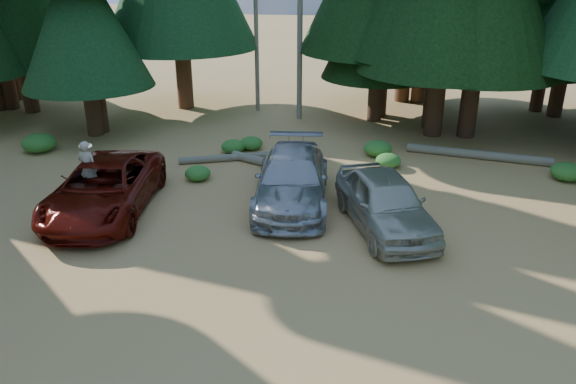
% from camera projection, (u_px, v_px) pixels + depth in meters
% --- Properties ---
extents(ground, '(160.00, 160.00, 0.00)m').
position_uv_depth(ground, '(272.00, 290.00, 12.70)').
color(ground, tan).
rests_on(ground, ground).
extents(forest_belt_north, '(36.00, 7.00, 22.00)m').
position_uv_depth(forest_belt_north, '(282.00, 115.00, 26.50)').
color(forest_belt_north, black).
rests_on(forest_belt_north, ground).
extents(snag_back, '(0.20, 0.20, 10.00)m').
position_uv_depth(snag_back, '(256.00, 2.00, 25.48)').
color(snag_back, '#686353').
rests_on(snag_back, ground).
extents(red_pickup, '(2.65, 5.52, 1.52)m').
position_uv_depth(red_pickup, '(104.00, 188.00, 16.31)').
color(red_pickup, '#601008').
rests_on(red_pickup, ground).
extents(silver_minivan_center, '(2.45, 5.39, 1.53)m').
position_uv_depth(silver_minivan_center, '(292.00, 179.00, 16.93)').
color(silver_minivan_center, '#A7AAAF').
rests_on(silver_minivan_center, ground).
extents(silver_minivan_right, '(2.73, 4.84, 1.55)m').
position_uv_depth(silver_minivan_right, '(385.00, 202.00, 15.33)').
color(silver_minivan_right, beige).
rests_on(silver_minivan_right, ground).
extents(frisbee_player, '(0.67, 0.53, 1.62)m').
position_uv_depth(frisbee_player, '(88.00, 167.00, 16.30)').
color(frisbee_player, beige).
rests_on(frisbee_player, ground).
extents(log_left, '(3.61, 1.01, 0.26)m').
position_uv_depth(log_left, '(229.00, 158.00, 20.60)').
color(log_left, '#686353').
rests_on(log_left, ground).
extents(log_mid, '(3.32, 2.39, 0.31)m').
position_uv_depth(log_mid, '(275.00, 165.00, 19.83)').
color(log_mid, '#686353').
rests_on(log_mid, ground).
extents(log_right, '(5.01, 2.03, 0.33)m').
position_uv_depth(log_right, '(478.00, 155.00, 20.81)').
color(log_right, '#686353').
rests_on(log_right, ground).
extents(shrub_far_left, '(1.28, 1.28, 0.70)m').
position_uv_depth(shrub_far_left, '(39.00, 143.00, 21.50)').
color(shrub_far_left, '#206A24').
rests_on(shrub_far_left, ground).
extents(shrub_left, '(0.86, 0.86, 0.47)m').
position_uv_depth(shrub_left, '(198.00, 173.00, 18.84)').
color(shrub_left, '#206A24').
rests_on(shrub_left, ground).
extents(shrub_center_left, '(0.91, 0.91, 0.50)m').
position_uv_depth(shrub_center_left, '(233.00, 146.00, 21.43)').
color(shrub_center_left, '#206A24').
rests_on(shrub_center_left, ground).
extents(shrub_center_right, '(0.90, 0.90, 0.49)m').
position_uv_depth(shrub_center_right, '(251.00, 143.00, 21.81)').
color(shrub_center_right, '#206A24').
rests_on(shrub_center_right, ground).
extents(shrub_right, '(0.90, 0.90, 0.49)m').
position_uv_depth(shrub_right, '(388.00, 161.00, 19.96)').
color(shrub_right, '#206A24').
rests_on(shrub_right, ground).
extents(shrub_far_right, '(1.06, 1.06, 0.58)m').
position_uv_depth(shrub_far_right, '(378.00, 148.00, 21.08)').
color(shrub_far_right, '#206A24').
rests_on(shrub_far_right, ground).
extents(shrub_edge_east, '(1.07, 1.07, 0.59)m').
position_uv_depth(shrub_edge_east, '(567.00, 172.00, 18.81)').
color(shrub_edge_east, '#206A24').
rests_on(shrub_edge_east, ground).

